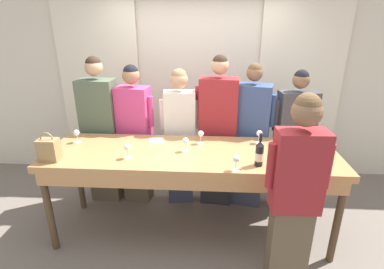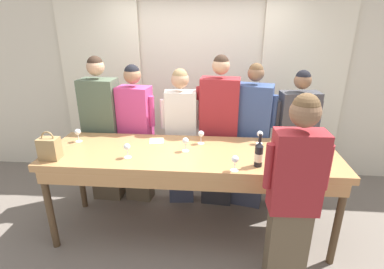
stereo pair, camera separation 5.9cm
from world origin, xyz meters
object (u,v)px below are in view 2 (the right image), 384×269
at_px(guest_cream_sweater, 181,136).
at_px(guest_striped_shirt, 219,133).
at_px(wine_glass_back_left, 309,147).
at_px(guest_pink_top, 136,134).
at_px(wine_bottle, 259,154).
at_px(handbag, 49,148).
at_px(wine_glass_back_mid, 127,148).
at_px(guest_navy_coat, 251,138).
at_px(wine_glass_center_left, 185,142).
at_px(guest_beige_cap, 295,141).
at_px(wine_glass_center_mid, 201,134).
at_px(wine_glass_center_right, 260,135).
at_px(guest_olive_jacket, 103,131).
at_px(tasting_bar, 191,160).
at_px(wine_glass_front_right, 78,133).
at_px(host_pouring, 293,198).
at_px(wine_glass_front_left, 281,144).
at_px(wine_glass_front_mid, 235,160).

height_order(guest_cream_sweater, guest_striped_shirt, guest_striped_shirt).
height_order(wine_glass_back_left, guest_pink_top, guest_pink_top).
xyz_separation_m(wine_bottle, guest_cream_sweater, (-0.81, 0.89, -0.20)).
relative_size(handbag, guest_cream_sweater, 0.16).
bearing_deg(guest_pink_top, wine_bottle, -33.02).
relative_size(wine_glass_back_mid, guest_navy_coat, 0.08).
relative_size(wine_glass_center_left, guest_beige_cap, 0.08).
distance_m(wine_glass_center_mid, wine_glass_center_right, 0.63).
bearing_deg(wine_glass_center_right, guest_olive_jacket, 169.25).
xyz_separation_m(wine_glass_back_mid, guest_navy_coat, (1.26, 0.81, -0.18)).
xyz_separation_m(tasting_bar, wine_glass_front_right, (-1.25, 0.18, 0.19)).
bearing_deg(host_pouring, wine_bottle, 116.39).
bearing_deg(wine_glass_center_left, tasting_bar, -23.55).
relative_size(wine_glass_front_left, wine_glass_center_mid, 1.00).
xyz_separation_m(wine_glass_center_mid, guest_beige_cap, (1.09, 0.40, -0.21)).
xyz_separation_m(wine_bottle, wine_glass_back_left, (0.51, 0.24, -0.01)).
height_order(wine_glass_back_mid, guest_beige_cap, guest_beige_cap).
xyz_separation_m(wine_glass_center_right, guest_beige_cap, (0.47, 0.35, -0.21)).
height_order(wine_glass_front_mid, host_pouring, host_pouring).
height_order(wine_bottle, wine_glass_center_right, wine_bottle).
bearing_deg(wine_glass_center_left, wine_bottle, -21.51).
xyz_separation_m(wine_glass_front_mid, wine_glass_back_mid, (-1.02, 0.18, 0.00)).
bearing_deg(wine_glass_front_left, host_pouring, -92.54).
bearing_deg(tasting_bar, guest_navy_coat, 43.90).
bearing_deg(guest_navy_coat, guest_beige_cap, -0.00).
bearing_deg(wine_glass_center_right, wine_glass_center_mid, -175.46).
height_order(wine_glass_front_left, host_pouring, host_pouring).
height_order(handbag, wine_glass_front_left, handbag).
bearing_deg(wine_bottle, wine_glass_front_mid, -153.27).
distance_m(wine_glass_back_mid, host_pouring, 1.55).
bearing_deg(guest_cream_sweater, wine_glass_front_left, -29.38).
xyz_separation_m(handbag, wine_glass_front_mid, (1.74, -0.10, -0.01)).
height_order(wine_glass_front_right, wine_glass_back_left, same).
distance_m(wine_glass_front_mid, guest_navy_coat, 1.04).
height_order(tasting_bar, wine_glass_front_mid, wine_glass_front_mid).
bearing_deg(wine_glass_back_mid, wine_glass_front_right, 151.38).
distance_m(handbag, wine_glass_back_mid, 0.73).
bearing_deg(wine_glass_front_mid, guest_navy_coat, 75.93).
height_order(guest_navy_coat, host_pouring, guest_navy_coat).
relative_size(wine_glass_center_mid, guest_cream_sweater, 0.08).
xyz_separation_m(guest_olive_jacket, host_pouring, (2.01, -1.33, 0.00)).
xyz_separation_m(guest_pink_top, guest_beige_cap, (1.91, -0.00, -0.03)).
bearing_deg(guest_cream_sweater, wine_glass_center_right, -21.68).
distance_m(wine_glass_back_mid, guest_beige_cap, 1.96).
xyz_separation_m(wine_glass_center_mid, wine_glass_back_left, (1.05, -0.24, -0.00)).
bearing_deg(wine_glass_back_mid, wine_glass_front_left, 8.06).
bearing_deg(guest_pink_top, wine_glass_front_right, -138.57).
height_order(wine_glass_front_left, wine_glass_center_mid, same).
relative_size(tasting_bar, wine_glass_center_mid, 20.23).
bearing_deg(wine_glass_front_right, host_pouring, -22.58).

